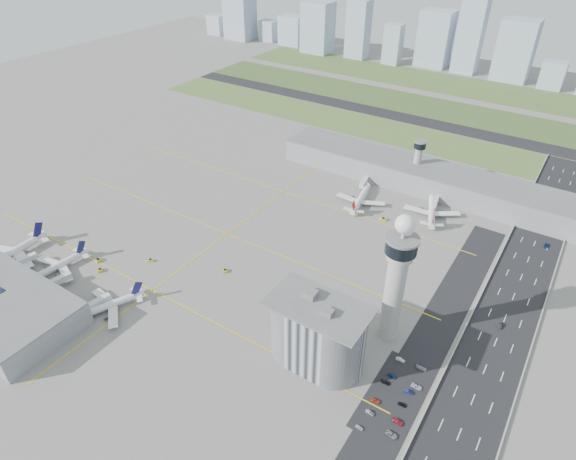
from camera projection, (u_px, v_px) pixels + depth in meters
The scene contains 60 objects.
ground at pixel (251, 286), 247.33m from camera, with size 1000.00×1000.00×0.00m, color gray.
grass_strip_0 at pixel (390, 132), 411.18m from camera, with size 480.00×50.00×0.08m, color #526931.
grass_strip_1 at pixel (421, 106), 462.79m from camera, with size 480.00×60.00×0.08m, color #43592A.
grass_strip_2 at pixel (448, 84), 517.84m from camera, with size 480.00×70.00×0.08m, color #415F2D.
runway at pixel (407, 118), 436.63m from camera, with size 480.00×22.00×0.10m, color black.
highway at pixel (477, 389), 195.35m from camera, with size 28.00×500.00×0.10m, color black.
barrier_left at pixel (443, 373), 201.36m from camera, with size 0.60×500.00×1.20m, color #9E9E99.
barrier_right at pixel (513, 405), 188.71m from camera, with size 0.60×500.00×1.20m, color #9E9E99.
landside_road at pixel (409, 378), 199.77m from camera, with size 18.00×260.00×0.08m, color black.
parking_lot at pixel (393, 397), 192.41m from camera, with size 20.00×44.00×0.10m, color black.
taxiway_line_h_0 at pixel (152, 290), 244.75m from camera, with size 260.00×0.60×0.01m, color yellow.
taxiway_line_h_1 at pixel (227, 234), 286.04m from camera, with size 260.00×0.60×0.01m, color yellow.
taxiway_line_h_2 at pixel (283, 192), 327.33m from camera, with size 260.00×0.60×0.01m, color yellow.
taxiway_line_v at pixel (227, 234), 286.04m from camera, with size 0.60×260.00×0.01m, color yellow.
control_tower at pixel (397, 275), 200.41m from camera, with size 14.00×14.00×64.50m.
secondary_tower at pixel (418, 159), 326.33m from camera, with size 8.60×8.60×31.90m.
admin_building at pixel (317, 333), 200.01m from camera, with size 42.00×24.00×33.50m.
terminal_pier at pixel (428, 178), 326.62m from camera, with size 210.00×32.00×15.80m.
airplane_near_a at pixel (7, 251), 261.47m from camera, with size 45.75×38.88×12.81m, color white, non-canonical shape.
airplane_near_b at pixel (53, 264), 253.64m from camera, with size 37.99×32.29×10.64m, color white, non-canonical shape.
airplane_near_c at pixel (104, 303), 229.26m from camera, with size 37.45×31.83×10.49m, color white, non-canonical shape.
airplane_far_a at pixel (361, 195), 312.55m from camera, with size 38.71×32.90×10.84m, color white, non-canonical shape.
airplane_far_b at pixel (432, 206), 300.90m from camera, with size 41.01×34.86×11.48m, color white, non-canonical shape.
jet_bridge_near_0 at pixel (11, 268), 254.78m from camera, with size 14.00×3.00×5.70m, color silver, non-canonical shape.
jet_bridge_near_1 at pixel (45, 289), 241.23m from camera, with size 14.00×3.00×5.70m, color silver, non-canonical shape.
jet_bridge_near_2 at pixel (84, 312), 227.67m from camera, with size 14.00×3.00×5.70m, color silver, non-canonical shape.
jet_bridge_far_0 at pixel (367, 179), 335.64m from camera, with size 14.00×3.00×5.70m, color silver, non-canonical shape.
jet_bridge_far_1 at pixel (436, 200), 313.06m from camera, with size 14.00×3.00×5.70m, color silver, non-canonical shape.
tug_0 at pixel (98, 260), 263.78m from camera, with size 2.26×3.29×1.91m, color gold, non-canonical shape.
tug_1 at pixel (150, 260), 263.79m from camera, with size 1.94×2.82×1.64m, color yellow, non-canonical shape.
tug_2 at pixel (100, 270), 256.77m from camera, with size 2.16×3.15×1.83m, color gold, non-canonical shape.
tug_3 at pixel (225, 270), 256.46m from camera, with size 2.04×2.96×1.72m, color yellow, non-canonical shape.
tug_4 at pixel (383, 219), 297.45m from camera, with size 2.32×3.37×1.96m, color yellow, non-canonical shape.
tug_5 at pixel (423, 210), 306.13m from camera, with size 2.27×3.30×1.92m, color yellow, non-canonical shape.
car_lot_0 at pixel (359, 427), 180.67m from camera, with size 1.28×3.19×1.09m, color silver.
car_lot_1 at pixel (370, 413), 185.83m from camera, with size 1.24×3.54×1.17m, color gray.
car_lot_2 at pixel (376, 401), 190.26m from camera, with size 1.82×3.96×1.10m, color #B73B21.
car_lot_3 at pixel (386, 382), 197.50m from camera, with size 1.56×3.85×1.12m, color black.
car_lot_4 at pixel (392, 376), 200.09m from camera, with size 1.53×3.79×1.29m, color navy.
car_lot_5 at pixel (400, 360), 207.08m from camera, with size 1.36×3.89×1.28m, color silver.
car_lot_6 at pixel (392, 435), 178.11m from camera, with size 2.14×4.64×1.29m, color gray.
car_lot_7 at pixel (398, 422), 182.52m from camera, with size 1.81×4.44×1.29m, color #A31A2C.
car_lot_8 at pixel (402, 404), 188.81m from camera, with size 1.33×3.31×1.13m, color black.
car_lot_9 at pixel (409, 392), 193.66m from camera, with size 1.30×3.72×1.23m, color navy.
car_lot_10 at pixel (417, 387), 195.65m from camera, with size 2.05×4.45×1.24m, color silver.
car_lot_11 at pixel (421, 368), 203.33m from camera, with size 1.83×4.51×1.31m, color #9596A9.
car_hw_1 at pixel (501, 326), 223.59m from camera, with size 1.39×4.00×1.32m, color black.
car_hw_2 at pixel (546, 246), 275.13m from camera, with size 2.19×4.75×1.32m, color navy.
car_hw_4 at pixel (540, 194), 322.96m from camera, with size 1.38×3.42×1.17m, color gray.
skyline_bldg_0 at pixel (217, 25), 700.66m from camera, with size 24.05×19.24×26.50m, color #9EADC1.
skyline_bldg_1 at pixel (240, 14), 665.72m from camera, with size 37.63×30.10×65.60m, color #9EADC1.
skyline_bldg_2 at pixel (269, 31), 667.32m from camera, with size 22.81×18.25×26.79m, color #9EADC1.
skyline_bldg_3 at pixel (293, 30), 647.79m from camera, with size 32.30×25.84×36.93m, color #9EADC1.
skyline_bldg_4 at pixel (318, 27), 608.29m from camera, with size 35.81×28.65×60.36m, color #9EADC1.
skyline_bldg_5 at pixel (358, 29), 584.95m from camera, with size 25.49×20.39×66.89m, color #9EADC1.
skyline_bldg_6 at pixel (393, 44), 568.47m from camera, with size 20.04×16.03×45.20m, color #9EADC1.
skyline_bldg_7 at pixel (435, 39), 557.46m from camera, with size 35.76×28.61×61.22m, color #9EADC1.
skyline_bldg_8 at pixel (471, 34), 529.42m from camera, with size 26.33×21.06×83.39m, color #9EADC1.
skyline_bldg_9 at pixel (515, 50), 513.53m from camera, with size 36.96×29.57×62.11m, color #9EADC1.
skyline_bldg_10 at pixel (553, 75), 497.91m from camera, with size 23.01×18.41×27.75m, color #9EADC1.
Camera 1 is at (118.76, -145.92, 164.26)m, focal length 30.00 mm.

